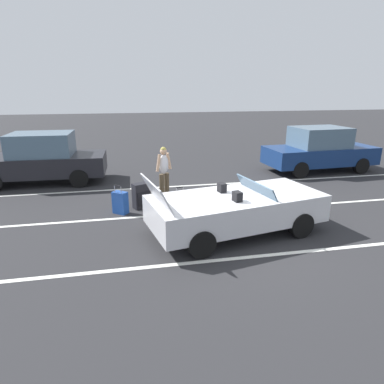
% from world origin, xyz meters
% --- Properties ---
extents(ground_plane, '(80.00, 80.00, 0.00)m').
position_xyz_m(ground_plane, '(0.00, 0.00, 0.00)').
color(ground_plane, '#28282B').
extents(lot_line_near, '(18.00, 0.12, 0.01)m').
position_xyz_m(lot_line_near, '(0.00, -1.26, 0.00)').
color(lot_line_near, silver).
rests_on(lot_line_near, ground_plane).
extents(lot_line_mid, '(18.00, 0.12, 0.01)m').
position_xyz_m(lot_line_mid, '(0.00, 1.44, 0.00)').
color(lot_line_mid, silver).
rests_on(lot_line_mid, ground_plane).
extents(lot_line_far, '(18.00, 0.12, 0.01)m').
position_xyz_m(lot_line_far, '(0.00, 4.14, 0.00)').
color(lot_line_far, silver).
rests_on(lot_line_far, ground_plane).
extents(convertible_car, '(4.42, 2.53, 1.51)m').
position_xyz_m(convertible_car, '(0.19, 0.04, 0.59)').
color(convertible_car, silver).
rests_on(convertible_car, ground_plane).
extents(suitcase_large_black, '(0.55, 0.45, 0.74)m').
position_xyz_m(suitcase_large_black, '(-2.13, 2.17, 0.37)').
color(suitcase_large_black, black).
rests_on(suitcase_large_black, ground_plane).
extents(suitcase_medium_bright, '(0.46, 0.44, 0.83)m').
position_xyz_m(suitcase_medium_bright, '(-2.74, 1.84, 0.31)').
color(suitcase_medium_bright, '#1E479E').
rests_on(suitcase_medium_bright, ground_plane).
extents(suitcase_small_carryon, '(0.38, 0.28, 0.88)m').
position_xyz_m(suitcase_small_carryon, '(-1.19, 1.19, 0.26)').
color(suitcase_small_carryon, orange).
rests_on(suitcase_small_carryon, ground_plane).
extents(traveler_person, '(0.55, 0.40, 1.65)m').
position_xyz_m(traveler_person, '(-1.39, 2.85, 0.93)').
color(traveler_person, '#4C3F2D').
rests_on(traveler_person, ground_plane).
extents(parked_sedan_near, '(4.53, 1.94, 1.82)m').
position_xyz_m(parked_sedan_near, '(-5.51, 5.57, 0.89)').
color(parked_sedan_near, black).
rests_on(parked_sedan_near, ground_plane).
extents(parked_sedan_far, '(4.61, 2.09, 1.82)m').
position_xyz_m(parked_sedan_far, '(5.35, 5.27, 0.89)').
color(parked_sedan_far, navy).
rests_on(parked_sedan_far, ground_plane).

